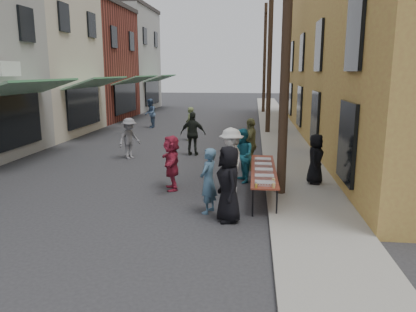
% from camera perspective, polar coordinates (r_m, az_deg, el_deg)
% --- Properties ---
extents(ground, '(120.00, 120.00, 0.00)m').
position_cam_1_polar(ground, '(9.65, -15.44, -9.88)').
color(ground, '#28282B').
rests_on(ground, ground).
extents(sidewalk, '(2.20, 60.00, 0.10)m').
position_cam_1_polar(sidewalk, '(23.60, 10.06, 3.22)').
color(sidewalk, gray).
rests_on(sidewalk, ground).
extents(storefront_row, '(8.00, 37.00, 9.00)m').
position_cam_1_polar(storefront_row, '(26.89, -24.25, 12.13)').
color(storefront_row, maroon).
rests_on(storefront_row, ground).
extents(building_ochre, '(10.00, 28.00, 10.00)m').
position_cam_1_polar(building_ochre, '(23.61, 26.10, 14.30)').
color(building_ochre, '#B07A3F').
rests_on(building_ochre, ground).
extents(utility_pole_near, '(0.26, 0.26, 9.00)m').
position_cam_1_polar(utility_pole_near, '(11.37, 11.00, 16.67)').
color(utility_pole_near, '#2D2116').
rests_on(utility_pole_near, ground).
extents(utility_pole_mid, '(0.26, 0.26, 9.00)m').
position_cam_1_polar(utility_pole_mid, '(23.33, 8.69, 14.14)').
color(utility_pole_mid, '#2D2116').
rests_on(utility_pole_mid, ground).
extents(utility_pole_far, '(0.26, 0.26, 9.00)m').
position_cam_1_polar(utility_pole_far, '(35.32, 7.96, 13.32)').
color(utility_pole_far, '#2D2116').
rests_on(utility_pole_far, ground).
extents(serving_table, '(0.70, 4.00, 0.75)m').
position_cam_1_polar(serving_table, '(11.73, 7.81, -2.03)').
color(serving_table, maroon).
rests_on(serving_table, ground).
extents(catering_tray_sausage, '(0.50, 0.33, 0.08)m').
position_cam_1_polar(catering_tray_sausage, '(10.12, 8.02, -3.82)').
color(catering_tray_sausage, maroon).
rests_on(catering_tray_sausage, serving_table).
extents(catering_tray_foil_b, '(0.50, 0.33, 0.08)m').
position_cam_1_polar(catering_tray_foil_b, '(10.74, 7.93, -2.89)').
color(catering_tray_foil_b, '#B2B2B7').
rests_on(catering_tray_foil_b, serving_table).
extents(catering_tray_buns, '(0.50, 0.33, 0.08)m').
position_cam_1_polar(catering_tray_buns, '(11.42, 7.85, -2.01)').
color(catering_tray_buns, tan).
rests_on(catering_tray_buns, serving_table).
extents(catering_tray_foil_d, '(0.50, 0.33, 0.08)m').
position_cam_1_polar(catering_tray_foil_d, '(12.10, 7.78, -1.22)').
color(catering_tray_foil_d, '#B2B2B7').
rests_on(catering_tray_foil_d, serving_table).
extents(catering_tray_buns_end, '(0.50, 0.33, 0.08)m').
position_cam_1_polar(catering_tray_buns_end, '(12.79, 7.71, -0.52)').
color(catering_tray_buns_end, tan).
rests_on(catering_tray_buns_end, serving_table).
extents(condiment_jar_a, '(0.07, 0.07, 0.08)m').
position_cam_1_polar(condiment_jar_a, '(9.82, 6.78, -4.26)').
color(condiment_jar_a, '#A57F26').
rests_on(condiment_jar_a, serving_table).
extents(condiment_jar_b, '(0.07, 0.07, 0.08)m').
position_cam_1_polar(condiment_jar_b, '(9.92, 6.77, -4.10)').
color(condiment_jar_b, '#A57F26').
rests_on(condiment_jar_b, serving_table).
extents(condiment_jar_c, '(0.07, 0.07, 0.08)m').
position_cam_1_polar(condiment_jar_c, '(10.02, 6.77, -3.95)').
color(condiment_jar_c, '#A57F26').
rests_on(condiment_jar_c, serving_table).
extents(cup_stack, '(0.08, 0.08, 0.12)m').
position_cam_1_polar(cup_stack, '(9.88, 9.22, -4.12)').
color(cup_stack, tan).
rests_on(cup_stack, serving_table).
extents(guest_front_a, '(0.85, 1.03, 1.82)m').
position_cam_1_polar(guest_front_a, '(9.54, 2.93, -3.95)').
color(guest_front_a, black).
rests_on(guest_front_a, ground).
extents(guest_front_b, '(0.58, 0.70, 1.65)m').
position_cam_1_polar(guest_front_b, '(10.10, 0.05, -3.51)').
color(guest_front_b, '#466A87').
rests_on(guest_front_b, ground).
extents(guest_front_c, '(0.88, 1.00, 1.73)m').
position_cam_1_polar(guest_front_c, '(12.93, 4.79, 0.03)').
color(guest_front_c, '#207186').
rests_on(guest_front_c, ground).
extents(guest_front_d, '(1.01, 1.39, 1.93)m').
position_cam_1_polar(guest_front_d, '(11.71, 3.27, -0.70)').
color(guest_front_d, white).
rests_on(guest_front_d, ground).
extents(guest_front_e, '(0.61, 1.15, 1.88)m').
position_cam_1_polar(guest_front_e, '(14.59, 6.01, 1.66)').
color(guest_front_e, '#67693C').
rests_on(guest_front_e, ground).
extents(guest_queue_back, '(0.88, 1.61, 1.65)m').
position_cam_1_polar(guest_queue_back, '(12.14, -5.15, -0.94)').
color(guest_queue_back, '#A1233B').
rests_on(guest_queue_back, ground).
extents(server, '(0.71, 0.87, 1.54)m').
position_cam_1_polar(server, '(12.84, 14.88, -0.39)').
color(server, black).
rests_on(server, sidewalk).
extents(passerby_left, '(1.08, 1.24, 1.66)m').
position_cam_1_polar(passerby_left, '(16.77, -11.00, 2.45)').
color(passerby_left, slate).
rests_on(passerby_left, ground).
extents(passerby_mid, '(1.12, 0.54, 1.85)m').
position_cam_1_polar(passerby_mid, '(17.10, -2.12, 3.15)').
color(passerby_mid, black).
rests_on(passerby_mid, ground).
extents(passerby_right, '(0.45, 0.65, 1.72)m').
position_cam_1_polar(passerby_right, '(20.92, -2.57, 4.55)').
color(passerby_right, '#5F6F40').
rests_on(passerby_right, ground).
extents(passerby_far, '(0.80, 0.97, 1.83)m').
position_cam_1_polar(passerby_far, '(25.91, -8.14, 5.96)').
color(passerby_far, '#456086').
rests_on(passerby_far, ground).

